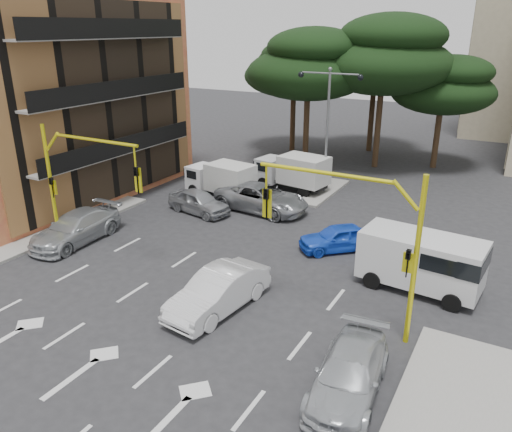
{
  "coord_description": "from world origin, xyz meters",
  "views": [
    {
      "loc": [
        11.14,
        -13.26,
        10.23
      ],
      "look_at": [
        0.2,
        6.47,
        1.6
      ],
      "focal_mm": 35.0,
      "sensor_mm": 36.0,
      "label": 1
    }
  ],
  "objects_px": {
    "signal_mast_left": "(75,174)",
    "car_silver_cross_b": "(199,202)",
    "box_truck_a": "(220,180)",
    "car_white_hatch": "(218,291)",
    "box_truck_b": "(292,172)",
    "van_white": "(421,262)",
    "car_silver_wagon": "(76,228)",
    "car_silver_parked": "(349,374)",
    "signal_mast_right": "(364,228)",
    "car_silver_cross_a": "(262,198)",
    "car_blue_compact": "(338,238)",
    "street_lamp_center": "(328,109)"
  },
  "relations": [
    {
      "from": "signal_mast_right",
      "to": "car_blue_compact",
      "type": "bearing_deg",
      "value": 115.88
    },
    {
      "from": "signal_mast_left",
      "to": "car_silver_cross_b",
      "type": "relative_size",
      "value": 1.5
    },
    {
      "from": "signal_mast_left",
      "to": "car_silver_parked",
      "type": "bearing_deg",
      "value": -13.27
    },
    {
      "from": "signal_mast_right",
      "to": "car_silver_parked",
      "type": "distance_m",
      "value": 4.79
    },
    {
      "from": "signal_mast_right",
      "to": "car_silver_cross_a",
      "type": "relative_size",
      "value": 1.06
    },
    {
      "from": "signal_mast_right",
      "to": "box_truck_a",
      "type": "bearing_deg",
      "value": 140.69
    },
    {
      "from": "car_silver_cross_b",
      "to": "box_truck_b",
      "type": "relative_size",
      "value": 0.81
    },
    {
      "from": "car_white_hatch",
      "to": "car_silver_wagon",
      "type": "bearing_deg",
      "value": 175.61
    },
    {
      "from": "street_lamp_center",
      "to": "box_truck_a",
      "type": "bearing_deg",
      "value": -143.92
    },
    {
      "from": "car_silver_wagon",
      "to": "car_blue_compact",
      "type": "bearing_deg",
      "value": 21.93
    },
    {
      "from": "car_white_hatch",
      "to": "signal_mast_left",
      "type": "bearing_deg",
      "value": 177.9
    },
    {
      "from": "car_white_hatch",
      "to": "car_silver_cross_a",
      "type": "bearing_deg",
      "value": 116.78
    },
    {
      "from": "car_silver_cross_a",
      "to": "box_truck_a",
      "type": "relative_size",
      "value": 1.22
    },
    {
      "from": "car_silver_parked",
      "to": "car_silver_cross_a",
      "type": "bearing_deg",
      "value": 122.17
    },
    {
      "from": "signal_mast_right",
      "to": "car_silver_cross_b",
      "type": "height_order",
      "value": "signal_mast_right"
    },
    {
      "from": "car_silver_wagon",
      "to": "box_truck_a",
      "type": "relative_size",
      "value": 1.11
    },
    {
      "from": "signal_mast_left",
      "to": "car_silver_cross_b",
      "type": "xyz_separation_m",
      "value": [
        1.8,
        7.01,
        -3.2
      ]
    },
    {
      "from": "signal_mast_right",
      "to": "car_silver_cross_a",
      "type": "bearing_deg",
      "value": 133.99
    },
    {
      "from": "street_lamp_center",
      "to": "car_silver_cross_a",
      "type": "distance_m",
      "value": 7.03
    },
    {
      "from": "signal_mast_left",
      "to": "street_lamp_center",
      "type": "relative_size",
      "value": 0.77
    },
    {
      "from": "signal_mast_right",
      "to": "box_truck_a",
      "type": "height_order",
      "value": "signal_mast_right"
    },
    {
      "from": "car_silver_cross_b",
      "to": "car_blue_compact",
      "type": "bearing_deg",
      "value": -85.8
    },
    {
      "from": "box_truck_a",
      "to": "box_truck_b",
      "type": "distance_m",
      "value": 4.83
    },
    {
      "from": "car_blue_compact",
      "to": "van_white",
      "type": "xyz_separation_m",
      "value": [
        4.26,
        -2.03,
        0.56
      ]
    },
    {
      "from": "box_truck_a",
      "to": "signal_mast_left",
      "type": "bearing_deg",
      "value": -179.22
    },
    {
      "from": "car_white_hatch",
      "to": "signal_mast_right",
      "type": "bearing_deg",
      "value": 22.01
    },
    {
      "from": "car_silver_cross_a",
      "to": "van_white",
      "type": "xyz_separation_m",
      "value": [
        10.14,
        -5.11,
        0.42
      ]
    },
    {
      "from": "car_blue_compact",
      "to": "box_truck_a",
      "type": "height_order",
      "value": "box_truck_a"
    },
    {
      "from": "street_lamp_center",
      "to": "car_white_hatch",
      "type": "height_order",
      "value": "street_lamp_center"
    },
    {
      "from": "van_white",
      "to": "box_truck_b",
      "type": "height_order",
      "value": "box_truck_b"
    },
    {
      "from": "car_silver_parked",
      "to": "van_white",
      "type": "height_order",
      "value": "van_white"
    },
    {
      "from": "signal_mast_right",
      "to": "car_silver_cross_b",
      "type": "bearing_deg",
      "value": 149.3
    },
    {
      "from": "car_silver_cross_b",
      "to": "van_white",
      "type": "distance_m",
      "value": 13.49
    },
    {
      "from": "car_silver_cross_b",
      "to": "box_truck_a",
      "type": "xyz_separation_m",
      "value": [
        -0.45,
        3.03,
        0.45
      ]
    },
    {
      "from": "car_white_hatch",
      "to": "box_truck_b",
      "type": "relative_size",
      "value": 0.96
    },
    {
      "from": "car_silver_wagon",
      "to": "box_truck_a",
      "type": "height_order",
      "value": "box_truck_a"
    },
    {
      "from": "car_blue_compact",
      "to": "box_truck_b",
      "type": "bearing_deg",
      "value": 176.59
    },
    {
      "from": "box_truck_a",
      "to": "signal_mast_right",
      "type": "bearing_deg",
      "value": -120.85
    },
    {
      "from": "car_silver_wagon",
      "to": "box_truck_a",
      "type": "distance_m",
      "value": 9.79
    },
    {
      "from": "car_silver_wagon",
      "to": "box_truck_b",
      "type": "bearing_deg",
      "value": 62.74
    },
    {
      "from": "van_white",
      "to": "car_silver_cross_b",
      "type": "bearing_deg",
      "value": -97.77
    },
    {
      "from": "car_silver_parked",
      "to": "box_truck_b",
      "type": "bearing_deg",
      "value": 114.5
    },
    {
      "from": "street_lamp_center",
      "to": "signal_mast_left",
      "type": "bearing_deg",
      "value": -115.91
    },
    {
      "from": "street_lamp_center",
      "to": "car_blue_compact",
      "type": "height_order",
      "value": "street_lamp_center"
    },
    {
      "from": "signal_mast_left",
      "to": "box_truck_b",
      "type": "distance_m",
      "value": 14.55
    },
    {
      "from": "car_white_hatch",
      "to": "box_truck_b",
      "type": "xyz_separation_m",
      "value": [
        -3.89,
        14.87,
        0.44
      ]
    },
    {
      "from": "box_truck_a",
      "to": "box_truck_b",
      "type": "height_order",
      "value": "box_truck_b"
    },
    {
      "from": "box_truck_b",
      "to": "car_silver_cross_a",
      "type": "bearing_deg",
      "value": -170.35
    },
    {
      "from": "signal_mast_left",
      "to": "car_silver_parked",
      "type": "height_order",
      "value": "signal_mast_left"
    },
    {
      "from": "signal_mast_left",
      "to": "street_lamp_center",
      "type": "distance_m",
      "value": 15.65
    }
  ]
}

